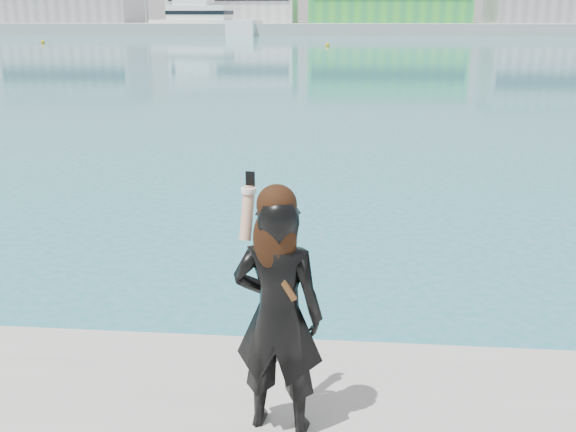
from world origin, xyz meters
name	(u,v)px	position (x,y,z in m)	size (l,w,h in m)	color
far_quay	(346,28)	(0.00, 130.00, 1.00)	(320.00, 40.00, 2.00)	#9E9E99
motor_yacht	(203,20)	(-25.45, 113.73, 2.59)	(20.40, 9.22, 9.20)	white
buoy_far	(43,43)	(-38.07, 77.10, 0.00)	(0.50, 0.50, 0.50)	#DEA50B
buoy_extra	(327,46)	(-1.86, 71.96, 0.00)	(0.50, 0.50, 0.50)	#DEA50B
woman	(278,309)	(0.05, -0.20, 1.65)	(0.63, 0.46, 1.69)	black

